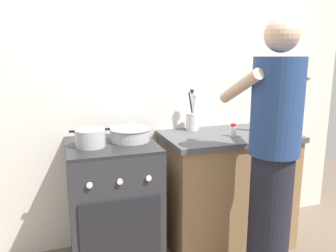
# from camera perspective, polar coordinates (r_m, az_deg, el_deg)

# --- Properties ---
(back_wall) EXTENTS (3.20, 0.10, 2.50)m
(back_wall) POSITION_cam_1_polar(r_m,az_deg,el_deg) (2.69, 0.48, 7.03)
(back_wall) COLOR silver
(back_wall) RESTS_ON ground
(countertop) EXTENTS (1.00, 0.60, 0.90)m
(countertop) POSITION_cam_1_polar(r_m,az_deg,el_deg) (2.71, 10.06, -10.58)
(countertop) COLOR #99724C
(countertop) RESTS_ON ground
(stove_range) EXTENTS (0.60, 0.62, 0.90)m
(stove_range) POSITION_cam_1_polar(r_m,az_deg,el_deg) (2.44, -9.42, -13.26)
(stove_range) COLOR #2D2D33
(stove_range) RESTS_ON ground
(pot) EXTENTS (0.26, 0.20, 0.12)m
(pot) POSITION_cam_1_polar(r_m,az_deg,el_deg) (2.21, -13.28, -2.04)
(pot) COLOR #B2B2B7
(pot) RESTS_ON stove_range
(mixing_bowl) EXTENTS (0.29, 0.29, 0.09)m
(mixing_bowl) POSITION_cam_1_polar(r_m,az_deg,el_deg) (2.32, -6.55, -1.32)
(mixing_bowl) COLOR #B7B7BC
(mixing_bowl) RESTS_ON stove_range
(utensil_crock) EXTENTS (0.10, 0.10, 0.33)m
(utensil_crock) POSITION_cam_1_polar(r_m,az_deg,el_deg) (2.64, 4.23, 1.31)
(utensil_crock) COLOR silver
(utensil_crock) RESTS_ON countertop
(spice_bottle) EXTENTS (0.04, 0.04, 0.09)m
(spice_bottle) POSITION_cam_1_polar(r_m,az_deg,el_deg) (2.48, 11.21, -0.72)
(spice_bottle) COLOR silver
(spice_bottle) RESTS_ON countertop
(oil_bottle) EXTENTS (0.06, 0.06, 0.23)m
(oil_bottle) POSITION_cam_1_polar(r_m,az_deg,el_deg) (2.70, 14.77, 1.13)
(oil_bottle) COLOR gold
(oil_bottle) RESTS_ON countertop
(person) EXTENTS (0.41, 0.50, 1.70)m
(person) POSITION_cam_1_polar(r_m,az_deg,el_deg) (2.12, 17.62, -5.67)
(person) COLOR black
(person) RESTS_ON ground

